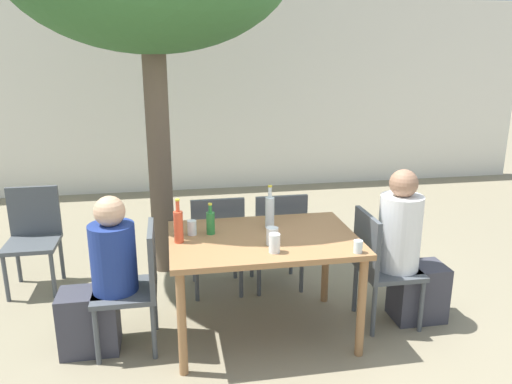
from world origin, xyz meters
TOP-DOWN VIEW (x-y plane):
  - ground_plane at (0.00, 0.00)m, footprint 30.00×30.00m
  - cafe_building_wall at (0.00, 4.19)m, footprint 10.00×0.08m
  - dining_table_front at (0.00, 0.00)m, footprint 1.34×0.92m
  - patio_chair_0 at (-0.90, 0.00)m, footprint 0.44×0.44m
  - patio_chair_1 at (0.90, 0.00)m, footprint 0.44×0.44m
  - patio_chair_2 at (-0.27, 0.69)m, footprint 0.44×0.44m
  - patio_chair_3 at (0.27, 0.69)m, footprint 0.44×0.44m
  - patio_chair_4 at (-1.86, 1.14)m, footprint 0.44×0.44m
  - person_seated_0 at (-1.15, -0.00)m, footprint 0.56×0.31m
  - person_seated_1 at (1.14, -0.00)m, footprint 0.56×0.32m
  - soda_bottle_0 at (-0.60, -0.00)m, footprint 0.06×0.06m
  - water_bottle_1 at (0.08, 0.18)m, footprint 0.07×0.07m
  - green_bottle_2 at (-0.37, 0.12)m, footprint 0.06×0.06m
  - drinking_glass_0 at (-0.50, 0.13)m, footprint 0.07×0.07m
  - drinking_glass_1 at (0.03, -0.15)m, footprint 0.08×0.08m
  - drinking_glass_2 at (0.02, -0.29)m, footprint 0.08×0.08m
  - drinking_glass_3 at (0.56, -0.40)m, footprint 0.06×0.06m

SIDE VIEW (x-z plane):
  - ground_plane at x=0.00m, z-range 0.00..0.00m
  - person_seated_0 at x=-1.15m, z-range -0.07..1.07m
  - patio_chair_0 at x=-0.90m, z-range 0.06..0.96m
  - patio_chair_1 at x=0.90m, z-range 0.06..0.96m
  - patio_chair_2 at x=-0.27m, z-range 0.06..0.96m
  - patio_chair_3 at x=0.27m, z-range 0.06..0.96m
  - patio_chair_4 at x=-1.86m, z-range 0.06..0.96m
  - person_seated_1 at x=1.14m, z-range -0.07..1.17m
  - dining_table_front at x=0.00m, z-range 0.30..1.08m
  - drinking_glass_3 at x=0.56m, z-range 0.78..0.86m
  - drinking_glass_0 at x=-0.50m, z-range 0.78..0.89m
  - drinking_glass_1 at x=0.03m, z-range 0.78..0.90m
  - drinking_glass_2 at x=0.02m, z-range 0.78..0.91m
  - green_bottle_2 at x=-0.37m, z-range 0.75..0.99m
  - soda_bottle_0 at x=-0.60m, z-range 0.74..1.06m
  - water_bottle_1 at x=0.08m, z-range 0.74..1.07m
  - cafe_building_wall at x=0.00m, z-range 0.00..2.80m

